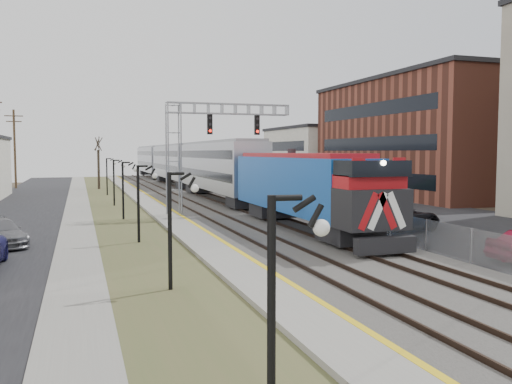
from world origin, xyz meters
name	(u,v)px	position (x,y,z in m)	size (l,w,h in m)	color
ground	(412,366)	(0.00, 0.00, 0.00)	(160.00, 160.00, 0.00)	#473D2D
street_west	(16,213)	(-11.50, 35.00, 0.02)	(7.00, 120.00, 0.04)	black
sidewalk	(78,210)	(-7.00, 35.00, 0.04)	(2.00, 120.00, 0.08)	gray
grass_median	(117,209)	(-4.00, 35.00, 0.03)	(4.00, 120.00, 0.06)	#484F2A
platform	(154,207)	(-1.00, 35.00, 0.12)	(2.00, 120.00, 0.24)	gray
ballast_bed	(213,205)	(4.00, 35.00, 0.10)	(8.00, 120.00, 0.20)	#595651
parking_lot	(340,202)	(16.00, 35.00, 0.02)	(16.00, 120.00, 0.04)	black
platform_edge	(165,205)	(-0.12, 35.00, 0.24)	(0.24, 120.00, 0.01)	gold
track_near	(190,204)	(2.00, 35.00, 0.28)	(1.58, 120.00, 0.15)	#2D2119
track_far	(230,203)	(5.50, 35.00, 0.28)	(1.58, 120.00, 0.15)	#2D2119
train	(187,166)	(5.50, 54.51, 2.92)	(3.00, 85.85, 5.33)	#144BA2
signal_gantry	(198,139)	(1.22, 27.99, 5.59)	(9.00, 1.07, 8.15)	gray
lampposts	(138,204)	(-4.00, 18.29, 2.00)	(0.14, 62.14, 4.00)	black
fence	(260,196)	(8.20, 35.00, 0.80)	(0.04, 120.00, 1.60)	gray
buildings_east	(495,134)	(30.00, 31.18, 6.31)	(16.00, 76.00, 15.00)	gray
bare_trees	(5,176)	(-12.66, 38.91, 2.70)	(12.30, 42.30, 5.95)	#382D23
car_lot_c	(395,218)	(10.62, 17.37, 0.81)	(2.69, 5.84, 1.62)	black
car_lot_d	(344,201)	(13.76, 29.76, 0.66)	(1.85, 4.55, 1.32)	navy
car_lot_e	(331,204)	(10.93, 26.34, 0.78)	(1.83, 4.56, 1.55)	slate
car_lot_f	(278,190)	(12.61, 42.33, 0.75)	(1.59, 4.57, 1.51)	#0C3F10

